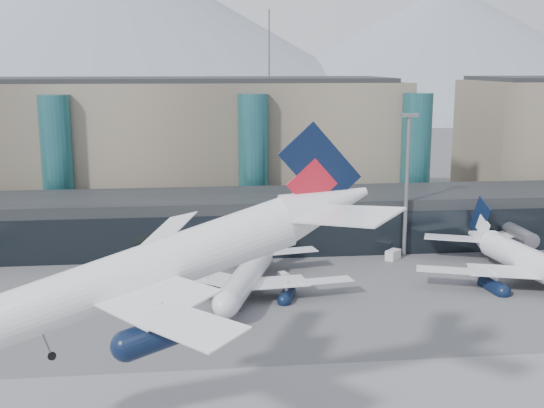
# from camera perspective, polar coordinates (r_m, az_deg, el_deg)

# --- Properties ---
(ground) EXTENTS (900.00, 900.00, 0.00)m
(ground) POSITION_cam_1_polar(r_m,az_deg,el_deg) (75.62, -0.58, -15.11)
(ground) COLOR #515154
(ground) RESTS_ON ground
(concourse) EXTENTS (170.00, 27.00, 10.00)m
(concourse) POSITION_cam_1_polar(r_m,az_deg,el_deg) (128.42, -3.17, -1.44)
(concourse) COLOR black
(concourse) RESTS_ON ground
(terminal_main) EXTENTS (130.00, 30.00, 31.00)m
(terminal_main) POSITION_cam_1_polar(r_m,az_deg,el_deg) (159.33, -12.90, 4.67)
(terminal_main) COLOR gray
(terminal_main) RESTS_ON ground
(teal_towers) EXTENTS (116.40, 19.40, 46.00)m
(teal_towers) POSITION_cam_1_polar(r_m,az_deg,el_deg) (142.84, -9.59, 3.44)
(teal_towers) COLOR #246166
(teal_towers) RESTS_ON ground
(mountain_ridge) EXTENTS (910.00, 400.00, 110.00)m
(mountain_ridge) POSITION_cam_1_polar(r_m,az_deg,el_deg) (447.90, -3.49, 13.15)
(mountain_ridge) COLOR gray
(mountain_ridge) RESTS_ON ground
(lightmast_mid) EXTENTS (3.00, 1.20, 25.60)m
(lightmast_mid) POSITION_cam_1_polar(r_m,az_deg,el_deg) (122.46, 11.22, 2.22)
(lightmast_mid) COLOR slate
(lightmast_mid) RESTS_ON ground
(hero_jet) EXTENTS (38.27, 38.68, 12.51)m
(hero_jet) POSITION_cam_1_polar(r_m,az_deg,el_deg) (58.53, -7.65, -3.76)
(hero_jet) COLOR white
(hero_jet) RESTS_ON ground
(jet_parked_mid) EXTENTS (31.56, 33.14, 10.64)m
(jet_parked_mid) POSITION_cam_1_polar(r_m,az_deg,el_deg) (104.18, -1.80, -5.09)
(jet_parked_mid) COLOR white
(jet_parked_mid) RESTS_ON ground
(jet_parked_right) EXTENTS (38.37, 38.29, 12.45)m
(jet_parked_right) POSITION_cam_1_polar(r_m,az_deg,el_deg) (115.96, 20.28, -3.73)
(jet_parked_right) COLOR white
(jet_parked_right) RESTS_ON ground
(veh_b) EXTENTS (2.67, 3.36, 1.69)m
(veh_b) POSITION_cam_1_polar(r_m,az_deg,el_deg) (112.35, -11.71, -5.78)
(veh_b) COLOR gold
(veh_b) RESTS_ON ground
(veh_c) EXTENTS (4.33, 2.68, 2.27)m
(veh_c) POSITION_cam_1_polar(r_m,az_deg,el_deg) (97.27, -3.78, -8.14)
(veh_c) COLOR #45454A
(veh_c) RESTS_ON ground
(veh_d) EXTENTS (3.27, 3.31, 1.73)m
(veh_d) POSITION_cam_1_polar(r_m,az_deg,el_deg) (122.77, 10.09, -4.20)
(veh_d) COLOR silver
(veh_d) RESTS_ON ground
(veh_g) EXTENTS (1.81, 2.36, 1.22)m
(veh_g) POSITION_cam_1_polar(r_m,az_deg,el_deg) (109.79, 0.96, -6.07)
(veh_g) COLOR silver
(veh_g) RESTS_ON ground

